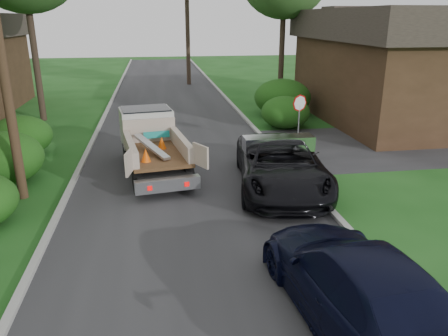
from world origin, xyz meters
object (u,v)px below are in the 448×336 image
Objects in this scene: black_pickup at (281,165)px; flatbed_truck at (150,138)px; house_right at (406,64)px; navy_suv at (358,285)px; stop_sign at (299,110)px.

flatbed_truck is at bearing 153.18° from black_pickup.
house_right is at bearing 52.27° from black_pickup.
navy_suv is (-0.52, -7.06, -0.04)m from black_pickup.
black_pickup is at bearing -43.69° from flatbed_truck.
black_pickup is 7.08m from navy_suv.
flatbed_truck is 10.91m from navy_suv.
navy_suv is at bearing -122.12° from house_right.
black_pickup is (4.42, -3.12, -0.31)m from flatbed_truck.
stop_sign is at bearing -107.45° from navy_suv.
navy_suv is at bearing -102.67° from stop_sign.
black_pickup is at bearing -98.97° from navy_suv.
house_right is at bearing 32.66° from stop_sign.
house_right reaches higher than stop_sign.
flatbed_truck is 0.96× the size of black_pickup.
stop_sign is at bearing 73.57° from black_pickup.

